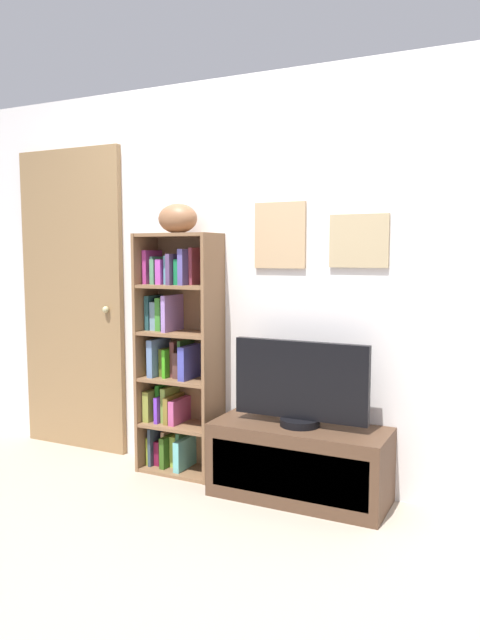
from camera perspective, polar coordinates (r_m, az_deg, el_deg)
ground at (r=2.90m, az=-6.50°, el=-22.10°), size 5.20×5.20×0.04m
back_wall at (r=3.55m, az=3.16°, el=3.67°), size 4.80×0.08×2.38m
bookshelf at (r=3.76m, az=-6.09°, el=-3.56°), size 0.50×0.27×1.48m
football at (r=3.66m, az=-5.91°, el=9.52°), size 0.25×0.18×0.18m
tv_stand at (r=3.43m, az=5.62°, el=-13.25°), size 0.98×0.40×0.41m
television at (r=3.31m, az=5.71°, el=-6.07°), size 0.76×0.22×0.47m
door at (r=4.32m, az=-15.58°, el=1.70°), size 0.84×0.09×2.05m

